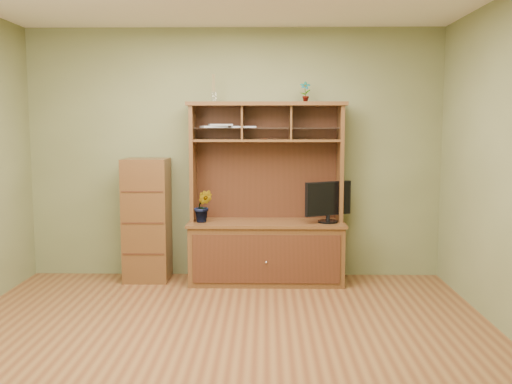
{
  "coord_description": "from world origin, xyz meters",
  "views": [
    {
      "loc": [
        0.34,
        -4.23,
        1.65
      ],
      "look_at": [
        0.25,
        1.2,
        1.02
      ],
      "focal_mm": 40.0,
      "sensor_mm": 36.0,
      "label": 1
    }
  ],
  "objects": [
    {
      "name": "orchid_plant",
      "position": [
        -0.31,
        1.65,
        0.82
      ],
      "size": [
        0.19,
        0.15,
        0.34
      ],
      "primitive_type": "imported",
      "rotation": [
        0.0,
        0.0,
        -0.02
      ],
      "color": "#21511B",
      "rests_on": "media_hutch"
    },
    {
      "name": "magazines",
      "position": [
        -0.09,
        1.8,
        1.65
      ],
      "size": [
        0.61,
        0.27,
        0.04
      ],
      "color": "silver",
      "rests_on": "media_hutch"
    },
    {
      "name": "media_hutch",
      "position": [
        0.35,
        1.73,
        0.52
      ],
      "size": [
        1.66,
        0.61,
        1.9
      ],
      "color": "#4E2F16",
      "rests_on": "room"
    },
    {
      "name": "room",
      "position": [
        0.0,
        0.0,
        1.35
      ],
      "size": [
        4.54,
        4.04,
        2.74
      ],
      "color": "brown",
      "rests_on": "ground"
    },
    {
      "name": "side_cabinet",
      "position": [
        -0.93,
        1.77,
        0.65
      ],
      "size": [
        0.47,
        0.43,
        1.31
      ],
      "color": "#4E2F16",
      "rests_on": "room"
    },
    {
      "name": "monitor",
      "position": [
        0.99,
        1.65,
        0.88
      ],
      "size": [
        0.5,
        0.29,
        0.43
      ],
      "rotation": [
        0.0,
        0.0,
        0.49
      ],
      "color": "black",
      "rests_on": "media_hutch"
    },
    {
      "name": "top_plant",
      "position": [
        0.75,
        1.8,
        2.01
      ],
      "size": [
        0.12,
        0.08,
        0.22
      ],
      "primitive_type": "imported",
      "rotation": [
        0.0,
        0.0,
        -0.06
      ],
      "color": "#286523",
      "rests_on": "media_hutch"
    },
    {
      "name": "reed_diffuser",
      "position": [
        -0.21,
        1.8,
        2.01
      ],
      "size": [
        0.06,
        0.06,
        0.29
      ],
      "color": "silver",
      "rests_on": "media_hutch"
    }
  ]
}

